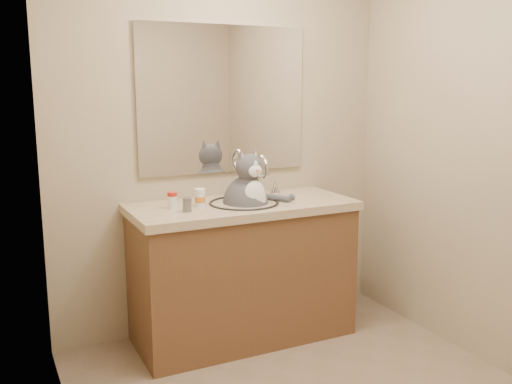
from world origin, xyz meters
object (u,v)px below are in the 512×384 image
cat (247,201)px  pill_bottle_orange (200,198)px  grey_canister (187,205)px  pill_bottle_redcap (172,200)px

cat → pill_bottle_orange: (-0.28, 0.03, 0.04)m
pill_bottle_orange → grey_canister: 0.15m
cat → pill_bottle_redcap: size_ratio=5.64×
pill_bottle_redcap → grey_canister: pill_bottle_redcap is taller
pill_bottle_redcap → grey_canister: bearing=-65.2°
cat → grey_canister: 0.40m
pill_bottle_orange → grey_canister: size_ratio=1.33×
cat → grey_canister: cat is taller
pill_bottle_redcap → pill_bottle_orange: 0.16m
grey_canister → pill_bottle_orange: bearing=40.7°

